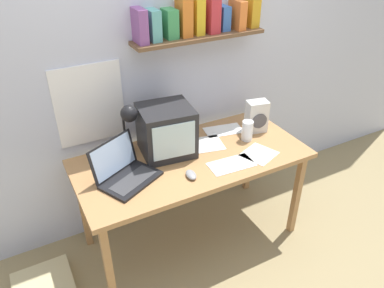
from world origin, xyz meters
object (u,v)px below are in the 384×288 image
Objects in this scene: loose_paper_near_laptop at (206,144)px; loose_paper_near_monitor at (224,130)px; computer_mouse at (191,175)px; laptop at (124,170)px; space_heater at (257,116)px; open_notebook at (231,164)px; printed_handout at (259,154)px; desk_lamp at (129,118)px; corner_desk at (192,164)px; floor_cushion at (44,288)px; juice_glass at (247,132)px; crt_monitor at (166,130)px.

loose_paper_near_laptop is 0.24m from loose_paper_near_monitor.
laptop is at bearing 153.78° from computer_mouse.
space_heater reaches higher than open_notebook.
space_heater reaches higher than printed_handout.
laptop is 0.34m from desk_lamp.
loose_paper_near_monitor is (0.38, 0.20, 0.07)m from corner_desk.
loose_paper_near_monitor is (0.72, -0.01, -0.28)m from desk_lamp.
desk_lamp reaches higher than open_notebook.
space_heater is (0.94, -0.12, -0.16)m from desk_lamp.
floor_cushion is (-1.68, -0.08, -0.82)m from space_heater.
floor_cushion is (-1.26, -0.08, -0.70)m from loose_paper_near_laptop.
juice_glass is at bearing -34.63° from desk_lamp.
crt_monitor is 1.40× the size of loose_paper_near_laptop.
corner_desk is 4.16× the size of crt_monitor.
desk_lamp is 0.59m from loose_paper_near_laptop.
floor_cushion is (-0.99, 0.20, -0.72)m from computer_mouse.
crt_monitor is at bearing 167.57° from juice_glass.
juice_glass is 0.31m from loose_paper_near_laptop.
open_notebook is at bearing -176.22° from printed_handout.
crt_monitor is at bearing -171.88° from space_heater.
juice_glass is 1.32× the size of computer_mouse.
loose_paper_near_monitor is (0.86, 0.21, -0.06)m from laptop.
printed_handout is at bearing 0.78° from computer_mouse.
desk_lamp reaches higher than loose_paper_near_monitor.
crt_monitor is 3.35× the size of computer_mouse.
computer_mouse is at bearing -140.86° from loose_paper_near_monitor.
crt_monitor is 1.57× the size of space_heater.
open_notebook is at bearing -132.09° from space_heater.
crt_monitor is 1.31m from floor_cushion.
corner_desk is 0.20m from loose_paper_near_laptop.
printed_handout is at bearing -48.24° from desk_lamp.
open_notebook is at bearing -42.86° from laptop.
loose_paper_near_laptop is at bearing -17.68° from laptop.
juice_glass is at bearing -68.13° from loose_paper_near_monitor.
loose_paper_near_laptop is at bearing 29.12° from corner_desk.
computer_mouse is 0.36× the size of open_notebook.
loose_paper_near_laptop is 1.44m from floor_cushion.
loose_paper_near_laptop is at bearing -168.15° from space_heater.
laptop is 1.62× the size of loose_paper_near_laptop.
crt_monitor reaches higher than computer_mouse.
desk_lamp reaches higher than computer_mouse.
printed_handout is at bearing 3.78° from open_notebook.
loose_paper_near_monitor is 1.14× the size of printed_handout.
laptop is at bearing -178.52° from juice_glass.
desk_lamp reaches higher than loose_paper_near_laptop.
juice_glass reaches higher than loose_paper_near_monitor.
space_heater is (1.07, 0.10, 0.06)m from laptop.
desk_lamp is (-0.35, 0.21, 0.34)m from corner_desk.
laptop is 0.93m from juice_glass.
printed_handout is (0.04, -0.39, 0.00)m from loose_paper_near_monitor.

